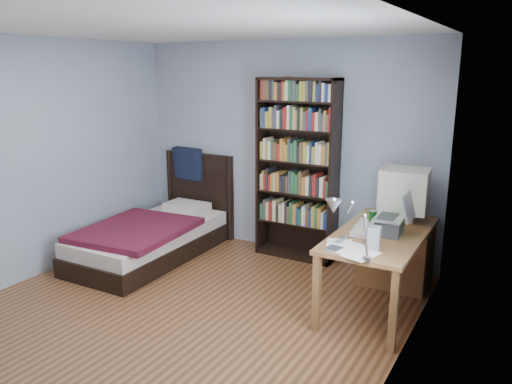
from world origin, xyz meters
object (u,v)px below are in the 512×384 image
keyboard (366,229)px  speaker (374,238)px  crt_monitor (403,191)px  desk (391,251)px  desk_lamp (340,213)px  bookshelf (297,170)px  laptop (392,223)px  soda_can (373,218)px  bed (154,234)px

keyboard → speaker: 0.50m
crt_monitor → desk: bearing=-122.9°
keyboard → speaker: speaker is taller
desk_lamp → bookshelf: (-1.22, 1.89, -0.15)m
keyboard → laptop: bearing=-9.9°
desk → soda_can: (-0.14, -0.22, 0.38)m
speaker → soda_can: speaker is taller
desk → bookshelf: bookshelf is taller
keyboard → bookshelf: size_ratio=0.24×
laptop → bed: bed is taller
desk_lamp → keyboard: size_ratio=1.14×
desk → soda_can: soda_can is taller
crt_monitor → keyboard: 0.61m
desk → laptop: (0.09, -0.44, 0.43)m
soda_can → bookshelf: bearing=150.9°
keyboard → bed: 2.61m
speaker → bed: 2.87m
crt_monitor → laptop: crt_monitor is taller
keyboard → desk: bearing=64.9°
desk → keyboard: 0.56m
crt_monitor → speaker: (0.02, -0.95, -0.20)m
crt_monitor → desk_lamp: (-0.06, -1.59, 0.17)m
laptop → bed: (-2.80, 0.02, -0.58)m
speaker → soda_can: bearing=102.9°
laptop → keyboard: 0.25m
bookshelf → soda_can: bearing=-29.1°
speaker → bed: bed is taller
desk → laptop: 0.62m
keyboard → speaker: size_ratio=2.61×
soda_can → laptop: bearing=-42.4°
bookshelf → bed: bearing=-151.6°
bookshelf → bed: 1.86m
desk → keyboard: (-0.14, -0.42, 0.33)m
desk_lamp → speaker: size_ratio=2.98×
laptop → bed: bearing=179.6°
desk → speaker: size_ratio=7.76×
laptop → desk_lamp: size_ratio=0.69×
bookshelf → desk_lamp: bearing=-57.1°
crt_monitor → soda_can: crt_monitor is taller
soda_can → bed: bed is taller
laptop → speaker: (-0.03, -0.43, -0.01)m
crt_monitor → bed: (-2.76, -0.50, -0.76)m
bed → laptop: bearing=-0.4°
soda_can → bed: size_ratio=0.06×
keyboard → bookshelf: 1.38m
bookshelf → bed: size_ratio=1.00×
bed → speaker: bearing=-9.2°
bookshelf → crt_monitor: bearing=-13.1°
laptop → keyboard: (-0.24, 0.01, -0.09)m
crt_monitor → bookshelf: size_ratio=0.25×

